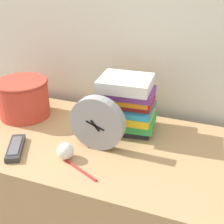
% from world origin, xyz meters
% --- Properties ---
extents(wall_back, '(6.00, 0.04, 2.40)m').
position_xyz_m(wall_back, '(0.00, 0.64, 1.20)').
color(wall_back, silver).
rests_on(wall_back, ground_plane).
extents(desk, '(1.12, 0.57, 0.73)m').
position_xyz_m(desk, '(0.00, 0.28, 0.37)').
color(desk, tan).
rests_on(desk, ground_plane).
extents(desk_clock, '(0.20, 0.04, 0.20)m').
position_xyz_m(desk_clock, '(0.04, 0.25, 0.83)').
color(desk_clock, '#99999E').
rests_on(desk_clock, desk).
extents(book_stack, '(0.25, 0.21, 0.23)m').
position_xyz_m(book_stack, '(0.09, 0.41, 0.84)').
color(book_stack, '#232328').
rests_on(book_stack, desk).
extents(basket, '(0.22, 0.22, 0.16)m').
position_xyz_m(basket, '(-0.36, 0.37, 0.82)').
color(basket, '#C63D2D').
rests_on(basket, desk).
extents(tv_remote, '(0.12, 0.16, 0.02)m').
position_xyz_m(tv_remote, '(-0.23, 0.13, 0.74)').
color(tv_remote, '#333338').
rests_on(tv_remote, desk).
extents(crumpled_paper_ball, '(0.06, 0.06, 0.06)m').
position_xyz_m(crumpled_paper_ball, '(-0.03, 0.15, 0.76)').
color(crumpled_paper_ball, white).
rests_on(crumpled_paper_ball, desk).
extents(pen, '(0.15, 0.07, 0.01)m').
position_xyz_m(pen, '(0.04, 0.10, 0.74)').
color(pen, '#B21E1E').
rests_on(pen, desk).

